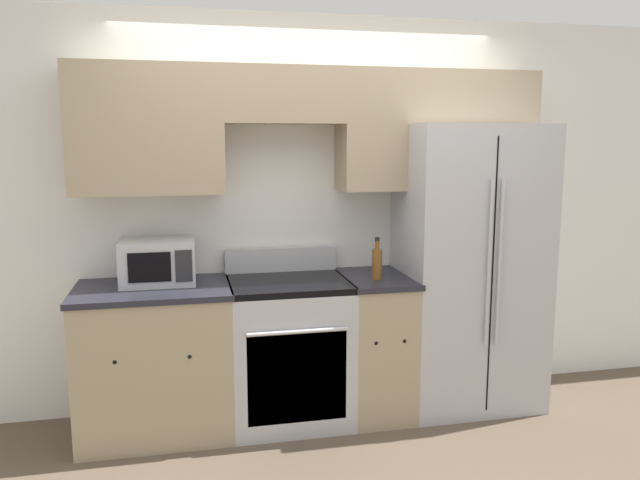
# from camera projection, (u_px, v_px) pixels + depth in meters

# --- Properties ---
(ground_plane) EXTENTS (12.00, 12.00, 0.00)m
(ground_plane) POSITION_uv_depth(u_px,v_px,m) (331.00, 437.00, 3.80)
(ground_plane) COLOR brown
(wall_back) EXTENTS (8.00, 0.39, 2.60)m
(wall_back) POSITION_uv_depth(u_px,v_px,m) (312.00, 185.00, 4.14)
(wall_back) COLOR white
(wall_back) RESTS_ON ground_plane
(lower_cabinets_left) EXTENTS (0.93, 0.64, 0.92)m
(lower_cabinets_left) POSITION_uv_depth(u_px,v_px,m) (156.00, 360.00, 3.81)
(lower_cabinets_left) COLOR tan
(lower_cabinets_left) RESTS_ON ground_plane
(lower_cabinets_right) EXTENTS (0.43, 0.64, 0.92)m
(lower_cabinets_right) POSITION_uv_depth(u_px,v_px,m) (375.00, 344.00, 4.11)
(lower_cabinets_right) COLOR tan
(lower_cabinets_right) RESTS_ON ground_plane
(oven_range) EXTENTS (0.75, 0.65, 1.08)m
(oven_range) POSITION_uv_depth(u_px,v_px,m) (289.00, 350.00, 3.98)
(oven_range) COLOR #B7B7BC
(oven_range) RESTS_ON ground_plane
(refrigerator) EXTENTS (0.91, 0.75, 1.89)m
(refrigerator) POSITION_uv_depth(u_px,v_px,m) (467.00, 266.00, 4.22)
(refrigerator) COLOR #B7B7BC
(refrigerator) RESTS_ON ground_plane
(microwave) EXTENTS (0.45, 0.36, 0.27)m
(microwave) POSITION_uv_depth(u_px,v_px,m) (158.00, 261.00, 3.82)
(microwave) COLOR #B7B7BC
(microwave) RESTS_ON lower_cabinets_left
(bottle) EXTENTS (0.06, 0.06, 0.27)m
(bottle) POSITION_uv_depth(u_px,v_px,m) (377.00, 263.00, 3.93)
(bottle) COLOR brown
(bottle) RESTS_ON lower_cabinets_right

